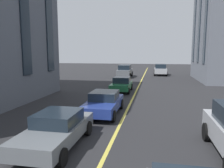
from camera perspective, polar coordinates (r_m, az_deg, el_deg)
lane_centre_line at (r=16.55m, az=4.79°, el=-4.95°), size 80.00×0.16×0.01m
car_green_oncoming at (r=21.33m, az=2.48°, el=-0.09°), size 3.90×1.89×1.40m
car_grey_near at (r=9.25m, az=-14.15°, el=-11.25°), size 4.40×1.95×1.37m
car_blue_far at (r=13.55m, az=-2.13°, el=-4.83°), size 4.40×1.95×1.37m
car_silver_mid at (r=37.96m, az=12.43°, el=3.72°), size 4.70×2.14×1.88m
car_grey_trailing at (r=34.19m, az=3.34°, el=3.43°), size 4.70×2.14×1.88m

